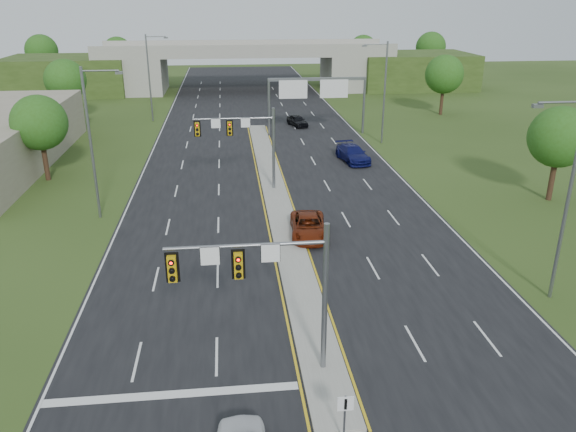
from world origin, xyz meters
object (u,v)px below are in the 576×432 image
(signal_mast_near, at_px, (271,278))
(overpass, at_px, (246,69))
(signal_mast_far, at_px, (246,136))
(car_far_a, at_px, (309,226))
(car_far_b, at_px, (353,154))
(keep_right_sign, at_px, (345,412))
(car_far_c, at_px, (297,121))
(sign_gantry, at_px, (316,90))

(signal_mast_near, height_order, overpass, overpass)
(signal_mast_far, relative_size, overpass, 0.09)
(overpass, bearing_deg, car_far_a, -88.68)
(signal_mast_far, xyz_separation_m, overpass, (2.26, 55.07, -1.17))
(signal_mast_far, bearing_deg, car_far_b, 36.20)
(keep_right_sign, relative_size, overpass, 0.03)
(keep_right_sign, xyz_separation_m, car_far_c, (5.15, 54.30, -0.80))
(signal_mast_far, height_order, car_far_c, signal_mast_far)
(car_far_a, height_order, car_far_c, car_far_a)
(car_far_b, xyz_separation_m, car_far_c, (-3.44, 16.91, -0.10))
(signal_mast_near, xyz_separation_m, sign_gantry, (8.95, 44.99, 0.51))
(signal_mast_near, xyz_separation_m, keep_right_sign, (2.26, -4.45, -3.21))
(signal_mast_near, bearing_deg, sign_gantry, 78.75)
(signal_mast_far, relative_size, car_far_b, 1.28)
(signal_mast_near, bearing_deg, signal_mast_far, 90.00)
(keep_right_sign, bearing_deg, overpass, 90.00)
(sign_gantry, bearing_deg, signal_mast_near, -101.25)
(overpass, height_order, car_far_c, overpass)
(sign_gantry, relative_size, car_far_c, 2.84)
(keep_right_sign, bearing_deg, car_far_a, 85.56)
(keep_right_sign, height_order, car_far_b, keep_right_sign)
(signal_mast_near, xyz_separation_m, car_far_a, (3.76, 14.86, -3.99))
(overpass, bearing_deg, car_far_c, -80.33)
(signal_mast_near, distance_m, overpass, 80.11)
(keep_right_sign, bearing_deg, car_far_c, 84.58)
(signal_mast_far, xyz_separation_m, car_far_b, (10.85, 7.94, -3.91))
(overpass, distance_m, car_far_a, 65.29)
(car_far_b, bearing_deg, overpass, 91.42)
(keep_right_sign, relative_size, sign_gantry, 0.19)
(signal_mast_near, height_order, car_far_b, signal_mast_near)
(sign_gantry, relative_size, car_far_b, 2.12)
(sign_gantry, bearing_deg, overpass, 100.79)
(overpass, bearing_deg, signal_mast_near, -91.62)
(keep_right_sign, height_order, overpass, overpass)
(car_far_c, bearing_deg, signal_mast_near, -114.50)
(sign_gantry, distance_m, car_far_c, 6.81)
(signal_mast_far, bearing_deg, overpass, 87.65)
(signal_mast_near, height_order, signal_mast_far, same)
(signal_mast_far, relative_size, car_far_a, 1.36)
(signal_mast_near, relative_size, car_far_a, 1.36)
(car_far_a, relative_size, car_far_b, 0.94)
(car_far_c, bearing_deg, overpass, 83.63)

